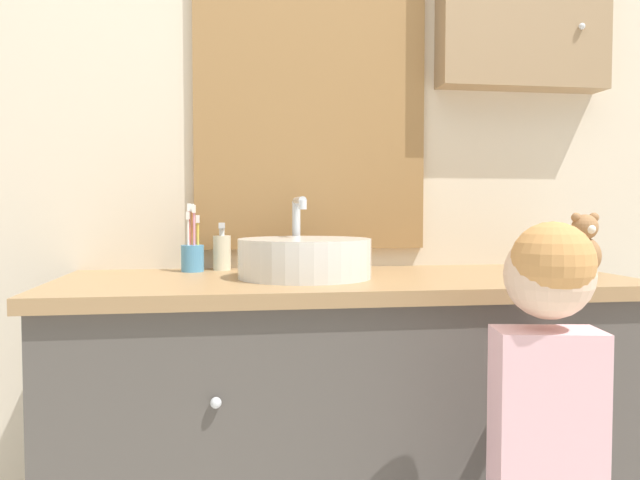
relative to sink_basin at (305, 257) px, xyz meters
The scene contains 7 objects.
wall_back 0.55m from the sink_basin, 65.02° to the left, with size 3.20×0.18×2.50m.
vanity_counter 0.47m from the sink_basin, ahead, with size 1.48×0.59×0.82m.
sink_basin is the anchor object (origin of this frame).
toothbrush_holder 0.36m from the sink_basin, 145.82° to the left, with size 0.06×0.06×0.19m.
soap_dispenser 0.32m from the sink_basin, 132.17° to the left, with size 0.05×0.05×0.14m.
child_figure 0.71m from the sink_basin, 52.49° to the right, with size 0.26×0.45×0.97m.
teddy_bear 0.76m from the sink_basin, ahead, with size 0.09×0.08×0.17m.
Camera 1 is at (-0.31, -1.29, 0.99)m, focal length 35.00 mm.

